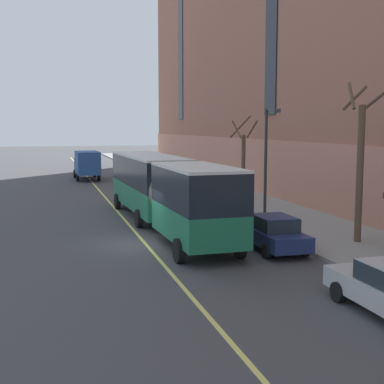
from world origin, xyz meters
name	(u,v)px	position (x,y,z in m)	size (l,w,h in m)	color
ground_plane	(146,244)	(0.00, 0.00, 0.00)	(260.00, 260.00, 0.00)	#424244
sidewalk	(298,222)	(9.28, 3.00, 0.07)	(5.82, 160.00, 0.15)	gray
city_bus	(163,188)	(1.67, 3.80, 2.16)	(3.45, 18.02, 3.74)	#1E704C
parked_car_navy_0	(272,233)	(5.13, -2.76, 0.78)	(1.96, 4.73, 1.56)	navy
parked_car_white_1	(195,196)	(5.21, 10.21, 0.78)	(1.96, 4.27, 1.56)	silver
parked_car_darkgray_3	(144,172)	(5.32, 29.94, 0.78)	(2.05, 4.72, 1.56)	#4C4C51
parked_car_darkgray_4	(155,178)	(5.08, 23.06, 0.78)	(1.98, 4.75, 1.56)	#4C4C51
box_truck	(87,164)	(-0.32, 31.23, 1.67)	(2.42, 6.74, 2.93)	#285199
street_tree_mid_block	(360,164)	(9.39, -2.73, 3.74)	(1.67, 1.59, 7.27)	brown
street_tree_far_uptown	(243,160)	(9.38, 12.09, 3.04)	(1.64, 1.61, 6.08)	brown
street_lamp	(268,153)	(6.97, 2.16, 4.01)	(0.36, 1.48, 6.21)	#2D2D30
lane_centerline	(135,232)	(-0.03, 3.00, 0.00)	(0.16, 140.00, 0.01)	#E0D66B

